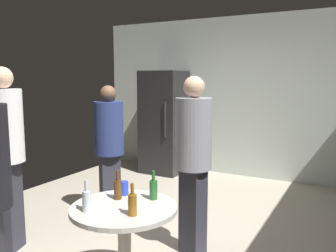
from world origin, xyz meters
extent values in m
cube|color=#B2A893|center=(0.00, 0.00, -0.05)|extent=(5.20, 5.20, 0.10)
cube|color=beige|center=(0.00, 2.63, 1.35)|extent=(5.32, 0.06, 2.70)
cube|color=black|center=(-1.28, 2.20, 0.90)|extent=(0.70, 0.65, 1.80)
cube|color=#262628|center=(-1.07, 1.86, 0.99)|extent=(0.03, 0.03, 0.60)
cylinder|color=beige|center=(0.27, -1.19, 0.72)|extent=(0.80, 0.80, 0.03)
cylinder|color=#8C5919|center=(0.42, -1.30, 0.81)|extent=(0.06, 0.06, 0.15)
cylinder|color=#8C5919|center=(0.42, -1.30, 0.93)|extent=(0.02, 0.02, 0.08)
cylinder|color=#593314|center=(0.13, -1.08, 0.81)|extent=(0.06, 0.06, 0.15)
cylinder|color=#593314|center=(0.13, -1.08, 0.93)|extent=(0.02, 0.02, 0.08)
cylinder|color=#26662D|center=(0.38, -0.95, 0.81)|extent=(0.06, 0.06, 0.15)
cylinder|color=#26662D|center=(0.38, -0.95, 0.93)|extent=(0.02, 0.02, 0.08)
cylinder|color=silver|center=(0.10, -1.40, 0.81)|extent=(0.06, 0.06, 0.15)
cylinder|color=silver|center=(0.10, -1.40, 0.93)|extent=(0.02, 0.02, 0.08)
cylinder|color=blue|center=(0.11, -0.98, 0.79)|extent=(0.08, 0.08, 0.11)
cube|color=#2D2D38|center=(-1.19, -1.07, 0.44)|extent=(0.23, 0.26, 0.88)
cylinder|color=white|center=(-1.19, -1.07, 1.23)|extent=(0.43, 0.43, 0.70)
sphere|color=#D8AD8C|center=(-1.19, -1.07, 1.68)|extent=(0.21, 0.21, 0.21)
cube|color=#2D2D38|center=(-0.81, 0.02, 0.39)|extent=(0.27, 0.28, 0.79)
cylinder|color=navy|center=(-0.81, 0.02, 1.10)|extent=(0.48, 0.48, 0.62)
sphere|color=brown|center=(-0.81, 0.02, 1.50)|extent=(0.19, 0.19, 0.19)
cube|color=#2D2D38|center=(0.42, -0.29, 0.42)|extent=(0.26, 0.23, 0.84)
cylinder|color=gray|center=(0.42, -0.29, 1.17)|extent=(0.42, 0.42, 0.66)
sphere|color=#D8AD8C|center=(0.42, -0.29, 1.60)|extent=(0.20, 0.20, 0.20)
camera|label=1|loc=(1.76, -3.25, 1.68)|focal=37.95mm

